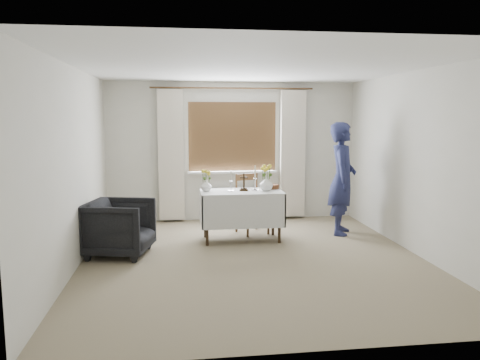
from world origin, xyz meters
name	(u,v)px	position (x,y,z in m)	size (l,w,h in m)	color
ground	(254,259)	(0.00, 0.00, 0.00)	(5.00, 5.00, 0.00)	gray
altar_table	(241,216)	(-0.03, 0.99, 0.38)	(1.24, 0.64, 0.76)	silver
wooden_chair	(252,204)	(0.20, 1.40, 0.48)	(0.44, 0.44, 0.96)	#533E1C
armchair	(120,228)	(-1.78, 0.44, 0.38)	(0.81, 0.84, 0.76)	black
person	(342,179)	(1.62, 1.19, 0.90)	(0.66, 0.43, 1.80)	#21254E
radiator	(233,204)	(0.00, 2.42, 0.30)	(1.10, 0.10, 0.60)	silver
wooden_cross	(244,182)	(0.01, 1.02, 0.89)	(0.12, 0.09, 0.27)	black
candlestick_left	(231,181)	(-0.19, 1.01, 0.92)	(0.09, 0.09, 0.32)	silver
candlestick_right	(255,178)	(0.18, 1.02, 0.95)	(0.11, 0.11, 0.38)	silver
flower_vase_left	(206,186)	(-0.56, 1.05, 0.85)	(0.16, 0.16, 0.17)	white
flower_vase_right	(266,184)	(0.35, 0.98, 0.87)	(0.20, 0.20, 0.21)	white
wicker_basket	(273,187)	(0.48, 1.15, 0.80)	(0.19, 0.19, 0.07)	brown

